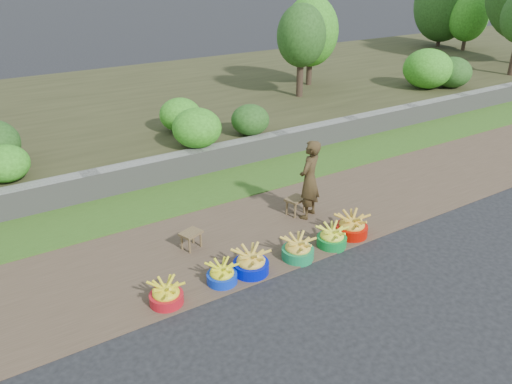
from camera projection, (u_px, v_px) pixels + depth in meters
ground_plane at (313, 263)px, 7.71m from camera, size 120.00×120.00×0.00m
dirt_shoulder at (268, 229)px, 8.66m from camera, size 80.00×2.50×0.02m
grass_verge at (214, 187)px, 10.18m from camera, size 80.00×1.50×0.04m
retaining_wall at (195, 163)px, 10.72m from camera, size 80.00×0.35×0.55m
earth_bank at (120, 110)px, 14.47m from camera, size 80.00×10.00×0.50m
vegetation at (255, 26)px, 13.25m from camera, size 34.25×8.31×4.72m
basin_a at (166, 295)px, 6.73m from camera, size 0.46×0.46×0.35m
basin_b at (222, 274)px, 7.17m from camera, size 0.44×0.44×0.33m
basin_c at (251, 263)px, 7.38m from camera, size 0.54×0.54×0.40m
basin_d at (298, 249)px, 7.75m from camera, size 0.51×0.51×0.38m
basin_e at (332, 237)px, 8.09m from camera, size 0.49×0.49×0.36m
basin_f at (352, 226)px, 8.38m from camera, size 0.55×0.55×0.41m
stool_left at (191, 235)px, 7.97m from camera, size 0.40×0.35×0.29m
stool_right at (296, 201)px, 9.04m from camera, size 0.42×0.36×0.31m
vendor_woman at (309, 180)px, 8.75m from camera, size 0.63×0.55×1.45m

